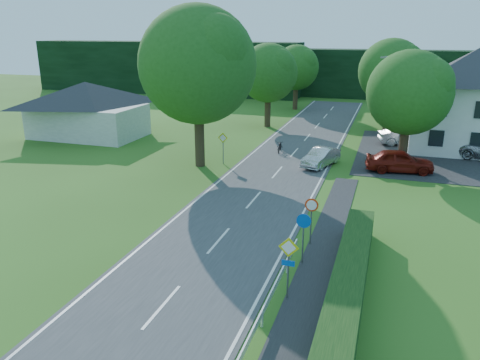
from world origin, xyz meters
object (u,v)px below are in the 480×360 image
(streetlight, at_px, (401,104))
(parked_car_silver_a, at_px, (406,136))
(moving_car, at_px, (321,157))
(parasol, at_px, (436,142))
(motorcycle, at_px, (280,146))
(parked_car_red, at_px, (400,161))

(streetlight, bearing_deg, parked_car_silver_a, 82.12)
(moving_car, bearing_deg, parasol, 56.50)
(moving_car, distance_m, parasol, 10.82)
(streetlight, distance_m, moving_car, 7.34)
(streetlight, distance_m, parked_car_silver_a, 6.82)
(parked_car_silver_a, height_order, parasol, parasol)
(motorcycle, relative_size, parasol, 0.92)
(parked_car_silver_a, distance_m, parasol, 3.20)
(moving_car, relative_size, parked_car_silver_a, 0.86)
(streetlight, height_order, parked_car_silver_a, streetlight)
(parasol, bearing_deg, motorcycle, -163.50)
(motorcycle, xyz_separation_m, parasol, (12.32, 3.65, 0.43))
(motorcycle, height_order, parked_car_red, parked_car_red)
(parked_car_red, distance_m, parasol, 7.15)
(streetlight, xyz_separation_m, parked_car_red, (0.25, -3.12, -3.62))
(moving_car, distance_m, parked_car_silver_a, 10.93)
(parked_car_silver_a, bearing_deg, motorcycle, 106.68)
(parked_car_red, relative_size, parasol, 2.30)
(parked_car_silver_a, bearing_deg, parked_car_red, 162.76)
(parked_car_red, distance_m, parked_car_silver_a, 8.84)
(motorcycle, distance_m, parasol, 12.86)
(streetlight, height_order, parasol, streetlight)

